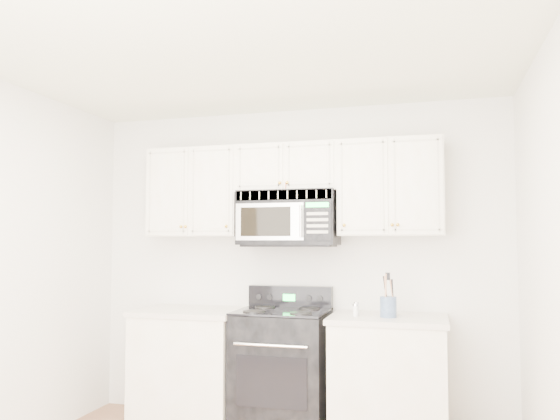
% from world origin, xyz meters
% --- Properties ---
extents(room, '(3.51, 3.51, 2.61)m').
position_xyz_m(room, '(0.00, 0.00, 1.30)').
color(room, '#8E6847').
rests_on(room, ground).
extents(base_cabinet_left, '(0.86, 0.65, 0.92)m').
position_xyz_m(base_cabinet_left, '(-0.80, 1.44, 0.43)').
color(base_cabinet_left, white).
rests_on(base_cabinet_left, ground).
extents(base_cabinet_right, '(0.86, 0.65, 0.92)m').
position_xyz_m(base_cabinet_right, '(0.80, 1.44, 0.43)').
color(base_cabinet_right, white).
rests_on(base_cabinet_right, ground).
extents(range, '(0.71, 0.65, 1.11)m').
position_xyz_m(range, '(-0.02, 1.45, 0.48)').
color(range, black).
rests_on(range, ground).
extents(upper_cabinets, '(2.44, 0.37, 0.75)m').
position_xyz_m(upper_cabinets, '(0.00, 1.58, 1.93)').
color(upper_cabinets, white).
rests_on(upper_cabinets, ground).
extents(microwave, '(0.79, 0.44, 0.44)m').
position_xyz_m(microwave, '(0.01, 1.55, 1.67)').
color(microwave, black).
rests_on(microwave, ground).
extents(utensil_crock, '(0.12, 0.12, 0.32)m').
position_xyz_m(utensil_crock, '(0.81, 1.37, 1.00)').
color(utensil_crock, slate).
rests_on(utensil_crock, base_cabinet_right).
extents(shaker_salt, '(0.04, 0.04, 0.10)m').
position_xyz_m(shaker_salt, '(0.57, 1.43, 0.97)').
color(shaker_salt, white).
rests_on(shaker_salt, base_cabinet_right).
extents(shaker_pepper, '(0.04, 0.04, 0.09)m').
position_xyz_m(shaker_pepper, '(0.57, 1.35, 0.97)').
color(shaker_pepper, white).
rests_on(shaker_pepper, base_cabinet_right).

